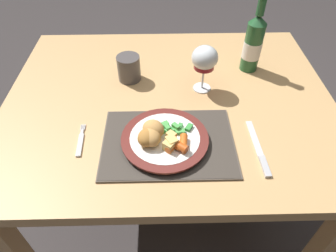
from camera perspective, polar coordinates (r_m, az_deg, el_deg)
name	(u,v)px	position (r m, az deg, el deg)	size (l,w,h in m)	color
ground_plane	(169,209)	(1.59, 0.14, -15.56)	(6.00, 6.00, 0.00)	#383333
dining_table	(169,119)	(1.08, 0.20, 1.43)	(1.10, 0.88, 0.74)	tan
placemat	(168,142)	(0.86, 0.05, -3.13)	(0.38, 0.27, 0.01)	brown
dinner_plate	(165,139)	(0.85, -0.61, -2.54)	(0.25, 0.25, 0.02)	white
breaded_croquettes	(151,134)	(0.82, -3.30, -1.54)	(0.09, 0.11, 0.05)	#A87033
green_beans_pile	(175,128)	(0.86, 1.35, -0.38)	(0.10, 0.05, 0.02)	#338438
glazed_carrots	(179,145)	(0.81, 2.20, -3.59)	(0.06, 0.06, 0.02)	#CC5119
fork	(80,142)	(0.90, -16.34, -2.99)	(0.02, 0.13, 0.01)	silver
table_knife	(260,152)	(0.88, 17.04, -4.77)	(0.02, 0.21, 0.01)	silver
wine_glass	(205,60)	(0.99, 6.99, 12.45)	(0.09, 0.09, 0.16)	silver
bottle	(253,43)	(1.14, 15.92, 14.90)	(0.07, 0.07, 0.28)	#23562D
roast_potatoes	(170,142)	(0.81, 0.31, -3.10)	(0.04, 0.07, 0.03)	#E5BC66
drinking_cup	(129,68)	(1.08, -7.47, 10.97)	(0.08, 0.08, 0.09)	#4C4747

